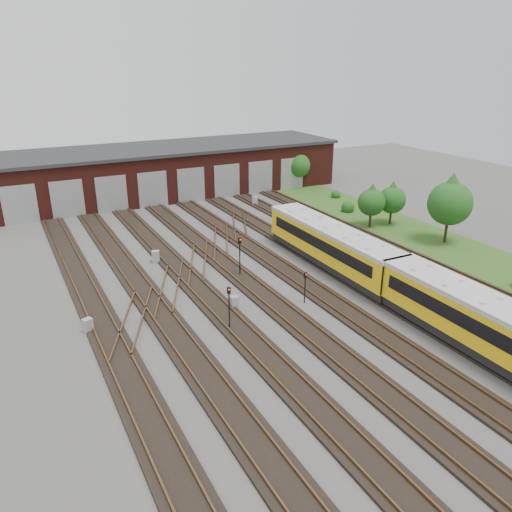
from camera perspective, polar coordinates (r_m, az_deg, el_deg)
name	(u,v)px	position (r m, az deg, el deg)	size (l,w,h in m)	color
ground	(326,321)	(35.51, 8.01, -7.35)	(120.00, 120.00, 0.00)	#44413F
track_network	(319,316)	(35.78, 7.25, -6.87)	(30.40, 70.00, 0.33)	black
maintenance_shed	(154,171)	(68.97, -11.62, 9.48)	(51.00, 12.50, 6.35)	#4D1A13
grass_verge	(422,237)	(54.13, 18.40, 2.06)	(8.00, 55.00, 0.05)	#2D531B
metro_train	(488,326)	(33.41, 24.95, -7.26)	(3.13, 48.34, 3.37)	black
signal_mast_0	(229,303)	(33.23, -3.09, -5.37)	(0.26, 0.25, 3.14)	black
signal_mast_1	(305,283)	(37.06, 5.64, -3.14)	(0.23, 0.22, 2.50)	black
signal_mast_2	(240,252)	(41.30, -1.87, 0.47)	(0.30, 0.28, 3.46)	black
signal_mast_3	(340,246)	(43.57, 9.61, 1.18)	(0.33, 0.32, 3.26)	black
relay_cabinet_0	(88,325)	(35.41, -18.66, -7.53)	(0.59, 0.50, 0.99)	#939598
relay_cabinet_1	(156,257)	(45.69, -11.38, -0.07)	(0.66, 0.55, 1.10)	#939598
relay_cabinet_2	(234,302)	(36.77, -2.48, -5.27)	(0.55, 0.46, 0.92)	#939598
relay_cabinet_3	(255,201)	(63.03, -0.14, 6.33)	(0.66, 0.55, 1.10)	#939598
relay_cabinet_4	(285,210)	(59.21, 3.35, 5.22)	(0.58, 0.49, 0.97)	#939598
tree_0	(299,163)	(71.84, 4.90, 10.58)	(3.33, 3.33, 5.51)	#301D15
tree_1	(392,197)	(56.65, 15.33, 6.55)	(2.97, 2.97, 4.92)	#301D15
tree_2	(451,198)	(52.10, 21.36, 6.17)	(4.28, 4.28, 7.09)	#301D15
tree_3	(372,199)	(55.21, 13.10, 6.36)	(2.95, 2.95, 4.89)	#301D15
bush_1	(348,206)	(61.04, 10.48, 5.70)	(1.58, 1.58, 1.58)	#1B4714
bush_2	(336,193)	(67.31, 9.12, 7.09)	(1.23, 1.23, 1.23)	#1B4714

